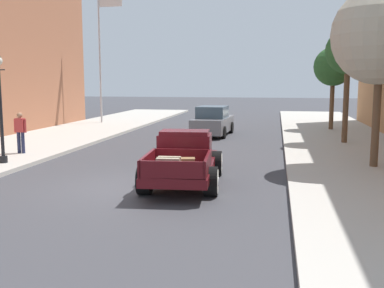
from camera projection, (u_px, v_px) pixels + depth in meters
ground_plane at (131, 187)px, 13.15m from camera, size 140.00×140.00×0.00m
hotrod_truck_maroon at (185, 158)px, 13.71m from camera, size 2.44×5.03×1.58m
car_background_grey at (213, 122)px, 25.41m from camera, size 2.06×4.39×1.65m
pedestrian_sidewalk_left at (20, 130)px, 18.24m from camera, size 0.53×0.22×1.65m
street_lamp_near at (0, 100)px, 15.93m from camera, size 0.50×0.32×3.85m
flagpole at (103, 41)px, 31.00m from camera, size 1.74×0.16×9.16m
street_tree_nearest at (381, 36)px, 14.95m from camera, size 3.25×3.25×6.02m
street_tree_second at (348, 53)px, 20.96m from camera, size 2.11×2.11×5.32m
street_tree_third at (333, 67)px, 26.84m from camera, size 2.30×2.30×4.89m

